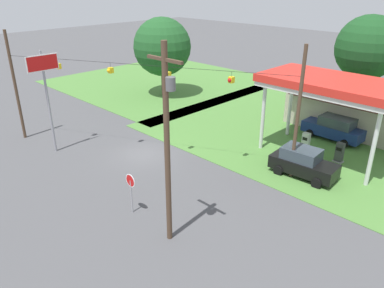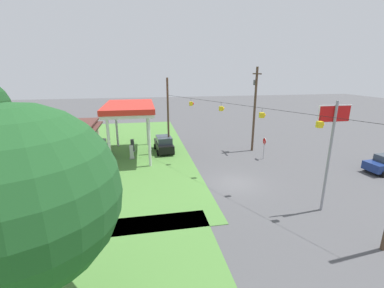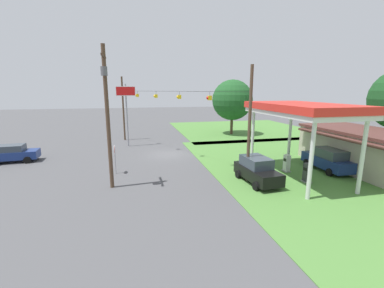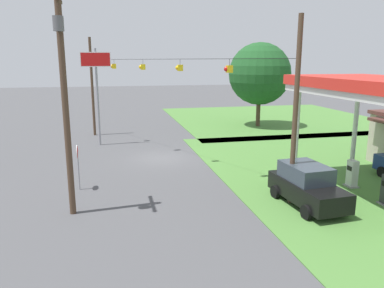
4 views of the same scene
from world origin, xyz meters
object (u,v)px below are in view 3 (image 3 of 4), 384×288
(fuel_pump_near, at_px, (287,164))
(stop_sign_roadside, at_px, (115,153))
(gas_station_store, at_px, (370,151))
(car_on_crossroad, at_px, (14,153))
(car_at_pumps_rear, at_px, (328,159))
(utility_pole_main, at_px, (107,111))
(gas_station_canopy, at_px, (301,110))
(stop_sign_overhead, at_px, (126,102))
(tree_west_verge, at_px, (232,100))
(car_at_pumps_front, at_px, (257,170))
(fuel_pump_far, at_px, (307,174))

(fuel_pump_near, xyz_separation_m, stop_sign_roadside, (-2.90, -14.75, 1.08))
(gas_station_store, relative_size, car_on_crossroad, 2.87)
(gas_station_store, distance_m, fuel_pump_near, 7.52)
(car_at_pumps_rear, xyz_separation_m, utility_pole_main, (-0.01, -18.63, 4.65))
(gas_station_canopy, height_order, stop_sign_overhead, stop_sign_overhead)
(gas_station_canopy, relative_size, tree_west_verge, 1.12)
(stop_sign_overhead, xyz_separation_m, utility_pole_main, (14.50, -0.98, 0.02))
(gas_station_canopy, height_order, utility_pole_main, utility_pole_main)
(gas_station_canopy, xyz_separation_m, car_at_pumps_front, (0.50, -3.83, -4.53))
(car_at_pumps_rear, relative_size, utility_pole_main, 0.49)
(gas_station_store, height_order, car_on_crossroad, gas_station_store)
(stop_sign_overhead, bearing_deg, gas_station_canopy, 41.92)
(stop_sign_roadside, height_order, tree_west_verge, tree_west_verge)
(gas_station_store, height_order, fuel_pump_far, gas_station_store)
(gas_station_canopy, relative_size, utility_pole_main, 0.96)
(gas_station_canopy, height_order, car_at_pumps_rear, gas_station_canopy)
(car_on_crossroad, relative_size, utility_pole_main, 0.43)
(stop_sign_roadside, bearing_deg, fuel_pump_near, -101.12)
(stop_sign_overhead, bearing_deg, stop_sign_roadside, -4.65)
(car_at_pumps_front, xyz_separation_m, tree_west_verge, (-21.67, 6.39, 4.52))
(car_at_pumps_front, height_order, car_on_crossroad, car_at_pumps_front)
(car_at_pumps_rear, relative_size, car_on_crossroad, 1.14)
(gas_station_store, height_order, stop_sign_overhead, stop_sign_overhead)
(fuel_pump_far, distance_m, car_at_pumps_rear, 4.46)
(gas_station_store, height_order, tree_west_verge, tree_west_verge)
(gas_station_store, xyz_separation_m, stop_sign_overhead, (-15.39, -21.16, 3.84))
(car_at_pumps_rear, bearing_deg, car_at_pumps_front, 101.97)
(car_at_pumps_rear, height_order, utility_pole_main, utility_pole_main)
(car_at_pumps_front, xyz_separation_m, stop_sign_overhead, (-15.92, -10.02, 4.64))
(fuel_pump_near, height_order, tree_west_verge, tree_west_verge)
(car_at_pumps_rear, distance_m, utility_pole_main, 19.20)
(fuel_pump_near, distance_m, stop_sign_overhead, 20.32)
(fuel_pump_near, xyz_separation_m, car_on_crossroad, (-8.94, -24.95, 0.18))
(stop_sign_roadside, height_order, utility_pole_main, utility_pole_main)
(car_on_crossroad, bearing_deg, fuel_pump_near, -23.70)
(fuel_pump_near, bearing_deg, car_on_crossroad, -109.72)
(gas_station_canopy, height_order, car_on_crossroad, gas_station_canopy)
(car_at_pumps_rear, xyz_separation_m, tree_west_verge, (-20.26, -1.25, 4.51))
(car_on_crossroad, height_order, stop_sign_roadside, stop_sign_roadside)
(fuel_pump_near, relative_size, car_on_crossroad, 0.35)
(fuel_pump_far, distance_m, stop_sign_overhead, 22.31)
(car_on_crossroad, bearing_deg, car_at_pumps_rear, -22.09)
(stop_sign_roadside, relative_size, stop_sign_overhead, 0.32)
(stop_sign_overhead, height_order, tree_west_verge, tree_west_verge)
(tree_west_verge, bearing_deg, fuel_pump_far, -6.50)
(utility_pole_main, bearing_deg, stop_sign_overhead, 176.15)
(car_at_pumps_rear, bearing_deg, gas_station_canopy, 104.91)
(car_at_pumps_front, bearing_deg, stop_sign_roadside, -117.78)
(gas_station_canopy, xyz_separation_m, tree_west_verge, (-21.17, 2.57, -0.00))
(car_at_pumps_rear, xyz_separation_m, car_on_crossroad, (-9.41, -28.77, -0.12))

